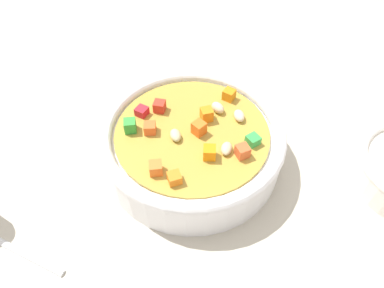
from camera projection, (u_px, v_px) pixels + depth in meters
ground_plane at (192, 163)px, 41.77cm from camera, size 140.00×140.00×2.00cm
soup_bowl_main at (192, 142)px, 38.82cm from camera, size 20.21×20.21×6.09cm
spoon at (73, 278)px, 31.50cm from camera, size 5.07×21.09×1.01cm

